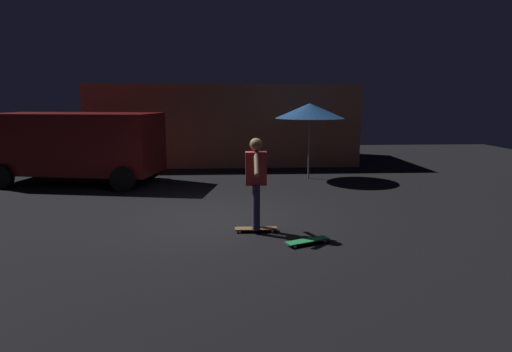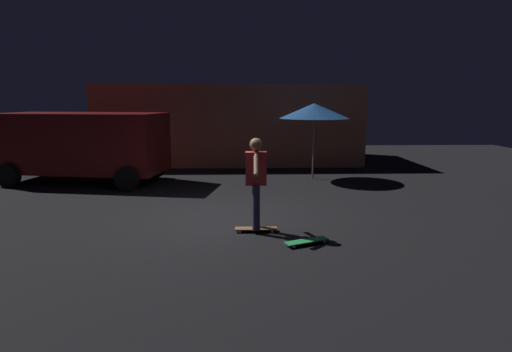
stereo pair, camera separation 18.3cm
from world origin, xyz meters
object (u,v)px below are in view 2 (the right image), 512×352
Objects in this scene: skateboard_ridden at (256,229)px; skater at (256,177)px; skateboard_spare at (307,241)px; parked_van at (83,143)px; patio_umbrella at (314,111)px.

skateboard_ridden is 0.47× the size of skater.
skateboard_spare is at bearing -41.32° from skateboard_ridden.
skateboard_ridden is (4.87, -5.01, -1.11)m from parked_van.
skater is (-0.00, 0.00, 0.98)m from skateboard_ridden.
parked_van is at bearing -176.92° from patio_umbrella.
parked_van reaches higher than skater.
patio_umbrella reaches higher than skater.
patio_umbrella is 5.81m from skater.
skateboard_spare is at bearing -41.32° from skater.
skateboard_spare is (-1.10, -6.11, -2.02)m from patio_umbrella.
patio_umbrella reaches higher than parked_van.
skater is (4.87, -5.01, -0.12)m from parked_van.
skateboard_ridden is at bearing -45.82° from parked_van.
skater is (-0.83, 0.73, 0.98)m from skateboard_spare.
skateboard_ridden is at bearing 138.68° from skateboard_spare.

